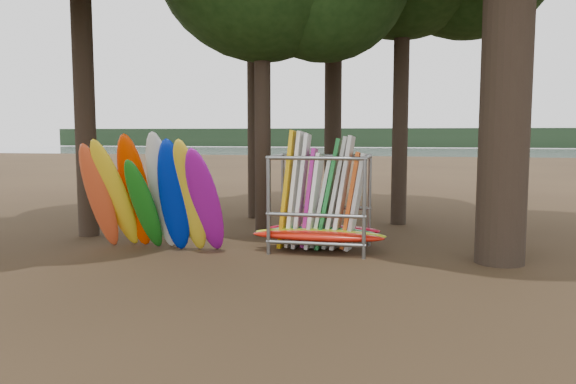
# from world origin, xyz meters

# --- Properties ---
(ground) EXTENTS (120.00, 120.00, 0.00)m
(ground) POSITION_xyz_m (0.00, 0.00, 0.00)
(ground) COLOR #47331E
(ground) RESTS_ON ground
(lake) EXTENTS (160.00, 160.00, 0.00)m
(lake) POSITION_xyz_m (0.00, 60.00, 0.00)
(lake) COLOR gray
(lake) RESTS_ON ground
(far_shore) EXTENTS (160.00, 4.00, 4.00)m
(far_shore) POSITION_xyz_m (0.00, 110.00, 2.00)
(far_shore) COLOR black
(far_shore) RESTS_ON ground
(kayak_row) EXTENTS (3.47, 1.82, 2.97)m
(kayak_row) POSITION_xyz_m (-3.27, 0.57, 1.32)
(kayak_row) COLOR #E14D24
(kayak_row) RESTS_ON ground
(storage_rack) EXTENTS (3.17, 1.53, 2.89)m
(storage_rack) POSITION_xyz_m (0.57, 1.60, 1.07)
(storage_rack) COLOR slate
(storage_rack) RESTS_ON ground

